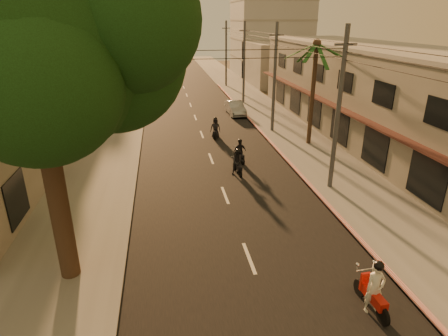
{
  "coord_description": "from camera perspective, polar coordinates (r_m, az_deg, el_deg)",
  "views": [
    {
      "loc": [
        -3.14,
        -10.62,
        9.21
      ],
      "look_at": [
        -0.07,
        7.95,
        1.68
      ],
      "focal_mm": 30.0,
      "sensor_mm": 36.0,
      "label": 1
    }
  ],
  "objects": [
    {
      "name": "shophouse_row",
      "position": [
        33.8,
        21.55,
        10.84
      ],
      "size": [
        8.8,
        34.2,
        7.3
      ],
      "color": "gray",
      "rests_on": "ground"
    },
    {
      "name": "sidewalk_right",
      "position": [
        33.69,
        9.45,
        5.73
      ],
      "size": [
        5.0,
        140.0,
        0.12
      ],
      "primitive_type": "cube",
      "color": "slate",
      "rests_on": "ground"
    },
    {
      "name": "sidewalk_left",
      "position": [
        32.26,
        -16.8,
        4.37
      ],
      "size": [
        5.0,
        140.0,
        0.12
      ],
      "primitive_type": "cube",
      "color": "slate",
      "rests_on": "ground"
    },
    {
      "name": "ground",
      "position": [
        14.4,
        5.72,
        -18.07
      ],
      "size": [
        160.0,
        160.0,
        0.0
      ],
      "primitive_type": "plane",
      "color": "#383023",
      "rests_on": "ground"
    },
    {
      "name": "scooter_far_a",
      "position": [
        30.94,
        -1.32,
        6.03
      ],
      "size": [
        1.05,
        1.8,
        1.79
      ],
      "rotation": [
        0.0,
        0.0,
        -0.22
      ],
      "color": "black",
      "rests_on": "ground"
    },
    {
      "name": "road",
      "position": [
        32.13,
        -3.4,
        5.11
      ],
      "size": [
        10.0,
        140.0,
        0.02
      ],
      "primitive_type": "cube",
      "color": "black",
      "rests_on": "ground"
    },
    {
      "name": "filler_right",
      "position": [
        58.54,
        7.98,
        15.5
      ],
      "size": [
        8.0,
        14.0,
        6.0
      ],
      "primitive_type": "cube",
      "color": "#AAA399",
      "rests_on": "ground"
    },
    {
      "name": "utility_poles",
      "position": [
        32.13,
        7.88,
        16.82
      ],
      "size": [
        1.2,
        48.26,
        9.0
      ],
      "color": "#38383A",
      "rests_on": "ground"
    },
    {
      "name": "filler_left_near",
      "position": [
        46.46,
        -23.27,
        11.39
      ],
      "size": [
        8.0,
        14.0,
        4.4
      ],
      "primitive_type": "cube",
      "color": "#AAA399",
      "rests_on": "ground"
    },
    {
      "name": "filler_left_far",
      "position": [
        63.81,
        -19.89,
        15.42
      ],
      "size": [
        8.0,
        14.0,
        7.0
      ],
      "primitive_type": "cube",
      "color": "#AAA399",
      "rests_on": "ground"
    },
    {
      "name": "curb_stripe",
      "position": [
        28.42,
        8.0,
        2.87
      ],
      "size": [
        0.2,
        60.0,
        0.2
      ],
      "primitive_type": "cube",
      "color": "red",
      "rests_on": "ground"
    },
    {
      "name": "scooter_mid_a",
      "position": [
        23.55,
        2.11,
        0.8
      ],
      "size": [
        0.92,
        1.75,
        1.72
      ],
      "rotation": [
        0.0,
        0.0,
        0.1
      ],
      "color": "black",
      "rests_on": "ground"
    },
    {
      "name": "broadleaf_tree",
      "position": [
        13.25,
        -25.7,
        16.6
      ],
      "size": [
        9.6,
        8.7,
        12.1
      ],
      "color": "black",
      "rests_on": "ground"
    },
    {
      "name": "palm_tree",
      "position": [
        28.93,
        13.91,
        17.11
      ],
      "size": [
        5.0,
        5.0,
        8.2
      ],
      "color": "black",
      "rests_on": "ground"
    },
    {
      "name": "scooter_red",
      "position": [
        13.95,
        21.9,
        -16.78
      ],
      "size": [
        0.77,
        2.02,
        1.99
      ],
      "rotation": [
        0.0,
        0.0,
        0.05
      ],
      "color": "black",
      "rests_on": "ground"
    },
    {
      "name": "parked_car",
      "position": [
        38.92,
        1.72,
        9.14
      ],
      "size": [
        1.77,
        4.33,
        1.39
      ],
      "primitive_type": "imported",
      "rotation": [
        0.0,
        0.0,
        0.04
      ],
      "color": "gray",
      "rests_on": "ground"
    },
    {
      "name": "scooter_mid_b",
      "position": [
        25.59,
        2.42,
        2.49
      ],
      "size": [
        1.07,
        1.69,
        1.67
      ],
      "rotation": [
        0.0,
        0.0,
        0.19
      ],
      "color": "black",
      "rests_on": "ground"
    }
  ]
}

